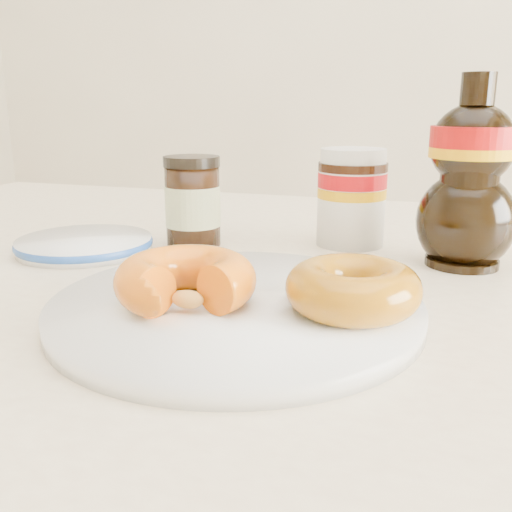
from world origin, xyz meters
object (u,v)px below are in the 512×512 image
(plate, at_px, (236,307))
(syrup_bottle, at_px, (470,173))
(dark_jar, at_px, (193,202))
(nutella_jar, at_px, (352,194))
(donut_bitten, at_px, (186,280))
(blue_rim_saucer, at_px, (85,244))
(dining_table, at_px, (286,350))
(donut_whole, at_px, (353,288))

(plate, distance_m, syrup_bottle, 0.28)
(syrup_bottle, distance_m, dark_jar, 0.30)
(plate, height_order, nutella_jar, nutella_jar)
(donut_bitten, xyz_separation_m, dark_jar, (-0.09, 0.22, 0.02))
(plate, relative_size, blue_rim_saucer, 1.90)
(dining_table, height_order, syrup_bottle, syrup_bottle)
(plate, height_order, syrup_bottle, syrup_bottle)
(donut_bitten, distance_m, syrup_bottle, 0.31)
(syrup_bottle, height_order, dark_jar, syrup_bottle)
(donut_bitten, bearing_deg, blue_rim_saucer, 165.33)
(donut_whole, height_order, blue_rim_saucer, donut_whole)
(dining_table, xyz_separation_m, donut_bitten, (-0.04, -0.15, 0.12))
(plate, height_order, donut_whole, donut_whole)
(donut_bitten, height_order, blue_rim_saucer, donut_bitten)
(plate, relative_size, donut_whole, 2.92)
(dark_jar, bearing_deg, donut_whole, -42.83)
(dining_table, distance_m, blue_rim_saucer, 0.25)
(donut_whole, height_order, syrup_bottle, syrup_bottle)
(dining_table, height_order, blue_rim_saucer, blue_rim_saucer)
(donut_whole, distance_m, syrup_bottle, 0.23)
(dining_table, distance_m, plate, 0.16)
(nutella_jar, bearing_deg, syrup_bottle, -23.70)
(donut_bitten, distance_m, nutella_jar, 0.29)
(blue_rim_saucer, bearing_deg, plate, -30.75)
(dining_table, relative_size, syrup_bottle, 7.52)
(plate, xyz_separation_m, syrup_bottle, (0.17, 0.20, 0.09))
(blue_rim_saucer, bearing_deg, nutella_jar, 23.97)
(nutella_jar, distance_m, syrup_bottle, 0.14)
(donut_bitten, bearing_deg, plate, 58.77)
(donut_whole, xyz_separation_m, syrup_bottle, (0.08, 0.20, 0.06))
(plate, bearing_deg, dining_table, 87.07)
(donut_whole, height_order, dark_jar, dark_jar)
(donut_bitten, bearing_deg, syrup_bottle, 72.52)
(plate, distance_m, dark_jar, 0.24)
(plate, distance_m, donut_whole, 0.09)
(nutella_jar, height_order, syrup_bottle, syrup_bottle)
(plate, relative_size, donut_bitten, 2.70)
(dining_table, bearing_deg, syrup_bottle, 24.81)
(donut_bitten, relative_size, donut_whole, 1.08)
(dining_table, height_order, nutella_jar, nutella_jar)
(plate, distance_m, nutella_jar, 0.27)
(plate, distance_m, donut_bitten, 0.05)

